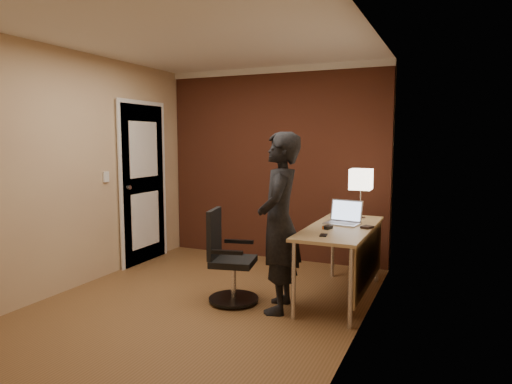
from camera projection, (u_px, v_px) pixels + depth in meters
room at (242, 156)px, 5.70m from camera, size 4.00×4.00×4.00m
desk at (348, 240)px, 4.45m from camera, size 0.60×1.50×0.73m
desk_lamp at (361, 180)px, 4.86m from camera, size 0.22×0.22×0.54m
laptop at (344, 217)px, 4.61m from camera, size 0.36×0.30×0.23m
mouse at (328, 227)px, 4.33m from camera, size 0.08×0.11×0.03m
phone at (323, 235)px, 4.03m from camera, size 0.08×0.12×0.01m
wallet at (367, 227)px, 4.37m from camera, size 0.12×0.13×0.02m
office_chair at (228, 262)px, 4.41m from camera, size 0.49×0.54×0.89m
person at (279, 222)px, 4.16m from camera, size 0.51×0.67×1.65m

